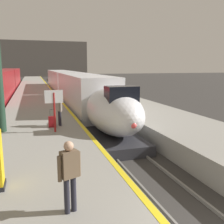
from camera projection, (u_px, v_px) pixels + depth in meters
name	position (u px, v px, depth m)	size (l,w,h in m)	color
platform_left	(36.00, 101.00, 27.48)	(4.80, 110.00, 1.05)	gray
platform_right	(107.00, 98.00, 29.89)	(4.80, 110.00, 1.05)	gray
platform_left_safety_stripe	(57.00, 96.00, 28.06)	(0.20, 107.80, 0.01)	yellow
rail_main_left	(63.00, 101.00, 31.12)	(0.08, 110.00, 0.12)	slate
rail_main_right	(75.00, 100.00, 31.57)	(0.08, 110.00, 0.12)	slate
rail_secondary_right	(6.00, 103.00, 29.16)	(0.08, 110.00, 0.12)	slate
highspeed_train_main	(72.00, 87.00, 28.56)	(2.92, 37.74, 3.60)	silver
regional_train_adjacent	(5.00, 81.00, 36.64)	(2.85, 36.60, 3.80)	maroon
passenger_near_edge	(59.00, 108.00, 13.95)	(0.29, 0.56, 1.69)	#23232D
passenger_mid_platform	(69.00, 171.00, 5.62)	(0.54, 0.34, 1.69)	#23232D
rolling_suitcase	(52.00, 122.00, 13.73)	(0.40, 0.22, 0.98)	maroon
departure_info_board	(54.00, 102.00, 12.54)	(0.90, 0.10, 2.12)	maroon
terminus_back_wall	(42.00, 59.00, 99.93)	(36.00, 2.00, 14.00)	#4C4742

